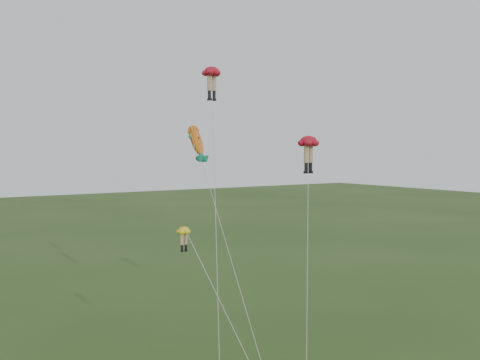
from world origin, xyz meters
TOP-DOWN VIEW (x-y plane):
  - legs_kite_red_high at (2.20, 9.06)m, footprint 6.02×10.60m
  - legs_kite_red_mid at (7.29, 4.31)m, footprint 6.91×7.94m
  - legs_kite_yellow at (-2.60, 3.59)m, footprint 1.72×9.13m
  - fish_kite at (1.61, 10.28)m, footprint 1.67×12.08m

SIDE VIEW (x-z plane):
  - legs_kite_yellow at x=-2.60m, z-range 3.92..13.51m
  - legs_kite_red_mid at x=7.29m, z-range 6.84..22.06m
  - fish_kite at x=1.61m, z-range 6.67..22.99m
  - legs_kite_red_high at x=2.20m, z-range 9.25..29.51m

